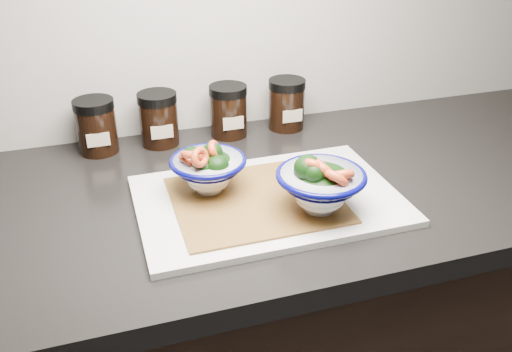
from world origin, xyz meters
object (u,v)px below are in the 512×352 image
object	(u,v)px
bowl_right	(320,184)
spice_jar_d	(287,104)
spice_jar_a	(96,126)
spice_jar_c	(228,111)
cutting_board	(268,200)
bowl_left	(208,169)
spice_jar_b	(159,119)

from	to	relation	value
bowl_right	spice_jar_d	distance (m)	0.38
spice_jar_a	spice_jar_c	xyz separation A→B (m)	(0.28, 0.00, 0.00)
spice_jar_c	spice_jar_d	size ratio (longest dim) A/B	1.00
spice_jar_d	cutting_board	bearing A→B (deg)	-115.70
bowl_left	spice_jar_d	world-z (taller)	bowl_left
spice_jar_b	spice_jar_c	size ratio (longest dim) A/B	1.00
cutting_board	spice_jar_a	xyz separation A→B (m)	(-0.27, 0.30, 0.05)
spice_jar_a	spice_jar_b	bearing A→B (deg)	0.00
spice_jar_b	spice_jar_d	bearing A→B (deg)	0.00
cutting_board	spice_jar_b	distance (m)	0.34
cutting_board	spice_jar_d	world-z (taller)	spice_jar_d
bowl_right	spice_jar_b	distance (m)	0.42
spice_jar_b	spice_jar_c	bearing A→B (deg)	0.00
bowl_right	spice_jar_b	xyz separation A→B (m)	(-0.21, 0.37, -0.01)
cutting_board	spice_jar_c	world-z (taller)	spice_jar_c
spice_jar_d	spice_jar_b	bearing A→B (deg)	180.00
spice_jar_b	spice_jar_c	world-z (taller)	same
cutting_board	spice_jar_d	size ratio (longest dim) A/B	3.98
bowl_right	spice_jar_c	size ratio (longest dim) A/B	1.31
cutting_board	spice_jar_b	world-z (taller)	spice_jar_b
bowl_left	spice_jar_c	size ratio (longest dim) A/B	1.19
spice_jar_b	bowl_right	bearing A→B (deg)	-61.04
cutting_board	spice_jar_a	size ratio (longest dim) A/B	3.98
spice_jar_a	spice_jar_d	size ratio (longest dim) A/B	1.00
bowl_right	spice_jar_d	size ratio (longest dim) A/B	1.31
cutting_board	spice_jar_c	distance (m)	0.31
bowl_left	bowl_right	xyz separation A→B (m)	(0.16, -0.12, 0.00)
bowl_right	spice_jar_c	distance (m)	0.37
spice_jar_c	bowl_left	bearing A→B (deg)	-112.51
spice_jar_b	spice_jar_a	bearing A→B (deg)	180.00
spice_jar_a	spice_jar_c	size ratio (longest dim) A/B	1.00
bowl_right	spice_jar_c	world-z (taller)	bowl_right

